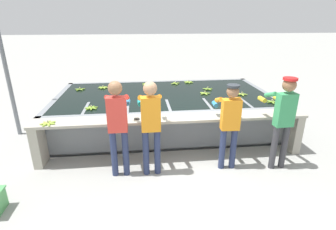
# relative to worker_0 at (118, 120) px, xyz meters

# --- Properties ---
(ground_plane) EXTENTS (80.00, 80.00, 0.00)m
(ground_plane) POSITION_rel_worker_0_xyz_m (0.99, 0.27, -1.02)
(ground_plane) COLOR #999993
(ground_plane) RESTS_ON ground
(wash_tank) EXTENTS (5.23, 2.81, 0.85)m
(wash_tank) POSITION_rel_worker_0_xyz_m (0.99, 2.11, -0.61)
(wash_tank) COLOR gray
(wash_tank) RESTS_ON ground
(work_ledge) EXTENTS (5.23, 0.45, 0.85)m
(work_ledge) POSITION_rel_worker_0_xyz_m (0.99, 0.50, -0.40)
(work_ledge) COLOR #A8A393
(work_ledge) RESTS_ON ground
(worker_0) EXTENTS (0.41, 0.72, 1.70)m
(worker_0) POSITION_rel_worker_0_xyz_m (0.00, 0.00, 0.00)
(worker_0) COLOR navy
(worker_0) RESTS_ON ground
(worker_1) EXTENTS (0.41, 0.72, 1.68)m
(worker_1) POSITION_rel_worker_0_xyz_m (0.55, -0.02, -0.01)
(worker_1) COLOR navy
(worker_1) RESTS_ON ground
(worker_2) EXTENTS (0.42, 0.72, 1.58)m
(worker_2) POSITION_rel_worker_0_xyz_m (1.94, 0.01, -0.07)
(worker_2) COLOR navy
(worker_2) RESTS_ON ground
(worker_3) EXTENTS (0.43, 0.73, 1.70)m
(worker_3) POSITION_rel_worker_0_xyz_m (2.86, -0.08, 0.01)
(worker_3) COLOR #38383D
(worker_3) RESTS_ON ground
(banana_bunch_floating_0) EXTENTS (0.28, 0.27, 0.08)m
(banana_bunch_floating_0) POSITION_rel_worker_0_xyz_m (2.17, 2.39, -0.16)
(banana_bunch_floating_0) COLOR #75A333
(banana_bunch_floating_0) RESTS_ON wash_tank
(banana_bunch_floating_1) EXTENTS (0.27, 0.28, 0.08)m
(banana_bunch_floating_1) POSITION_rel_worker_0_xyz_m (1.81, 3.20, -0.16)
(banana_bunch_floating_1) COLOR #93BC3D
(banana_bunch_floating_1) RESTS_ON wash_tank
(banana_bunch_floating_2) EXTENTS (0.28, 0.27, 0.08)m
(banana_bunch_floating_2) POSITION_rel_worker_0_xyz_m (-1.16, 2.74, -0.16)
(banana_bunch_floating_2) COLOR #75A333
(banana_bunch_floating_2) RESTS_ON wash_tank
(banana_bunch_floating_3) EXTENTS (0.28, 0.27, 0.08)m
(banana_bunch_floating_3) POSITION_rel_worker_0_xyz_m (3.31, 1.15, -0.16)
(banana_bunch_floating_3) COLOR #75A333
(banana_bunch_floating_3) RESTS_ON wash_tank
(banana_bunch_floating_4) EXTENTS (0.27, 0.27, 0.08)m
(banana_bunch_floating_4) POSITION_rel_worker_0_xyz_m (-0.19, 1.09, -0.16)
(banana_bunch_floating_4) COLOR #7FAD33
(banana_bunch_floating_4) RESTS_ON wash_tank
(banana_bunch_floating_5) EXTENTS (0.28, 0.28, 0.08)m
(banana_bunch_floating_5) POSITION_rel_worker_0_xyz_m (-0.58, 2.85, -0.16)
(banana_bunch_floating_5) COLOR #9EC642
(banana_bunch_floating_5) RESTS_ON wash_tank
(banana_bunch_floating_6) EXTENTS (0.28, 0.28, 0.08)m
(banana_bunch_floating_6) POSITION_rel_worker_0_xyz_m (1.41, 3.09, -0.16)
(banana_bunch_floating_6) COLOR #93BC3D
(banana_bunch_floating_6) RESTS_ON wash_tank
(banana_bunch_floating_7) EXTENTS (0.28, 0.28, 0.08)m
(banana_bunch_floating_7) POSITION_rel_worker_0_xyz_m (-0.63, 1.18, -0.16)
(banana_bunch_floating_7) COLOR #7FAD33
(banana_bunch_floating_7) RESTS_ON wash_tank
(banana_bunch_floating_8) EXTENTS (0.28, 0.27, 0.08)m
(banana_bunch_floating_8) POSITION_rel_worker_0_xyz_m (2.86, 1.81, -0.16)
(banana_bunch_floating_8) COLOR #93BC3D
(banana_bunch_floating_8) RESTS_ON wash_tank
(banana_bunch_floating_9) EXTENTS (0.23, 0.23, 0.08)m
(banana_bunch_floating_9) POSITION_rel_worker_0_xyz_m (0.57, 3.10, -0.16)
(banana_bunch_floating_9) COLOR #8CB738
(banana_bunch_floating_9) RESTS_ON wash_tank
(banana_bunch_floating_10) EXTENTS (0.27, 0.28, 0.08)m
(banana_bunch_floating_10) POSITION_rel_worker_0_xyz_m (1.99, 1.99, -0.16)
(banana_bunch_floating_10) COLOR #93BC3D
(banana_bunch_floating_10) RESTS_ON wash_tank
(banana_bunch_ledge_0) EXTENTS (0.28, 0.27, 0.08)m
(banana_bunch_ledge_0) POSITION_rel_worker_0_xyz_m (-1.26, 0.40, -0.16)
(banana_bunch_ledge_0) COLOR #9EC642
(banana_bunch_ledge_0) RESTS_ON work_ledge
(banana_bunch_ledge_1) EXTENTS (0.27, 0.28, 0.08)m
(banana_bunch_ledge_1) POSITION_rel_worker_0_xyz_m (3.28, 0.58, -0.16)
(banana_bunch_ledge_1) COLOR #93BC3D
(banana_bunch_ledge_1) RESTS_ON work_ledge
(knife_0) EXTENTS (0.35, 0.06, 0.02)m
(knife_0) POSITION_rel_worker_0_xyz_m (0.39, 0.45, -0.17)
(knife_0) COLOR silver
(knife_0) RESTS_ON work_ledge
(support_post_left) EXTENTS (0.09, 0.09, 3.20)m
(support_post_left) POSITION_rel_worker_0_xyz_m (-2.51, 1.99, 0.58)
(support_post_left) COLOR slate
(support_post_left) RESTS_ON ground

